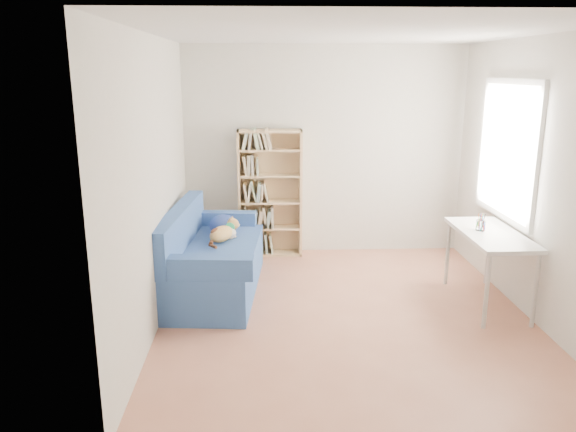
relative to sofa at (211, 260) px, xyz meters
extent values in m
plane|color=#A4624A|center=(1.34, -0.66, -0.34)|extent=(4.00, 4.00, 0.00)
cube|color=silver|center=(1.34, 1.34, 0.96)|extent=(3.50, 0.04, 2.60)
cube|color=silver|center=(1.34, -2.66, 0.96)|extent=(3.50, 0.04, 2.60)
cube|color=silver|center=(-0.41, -0.66, 0.96)|extent=(0.04, 4.00, 2.60)
cube|color=silver|center=(3.09, -0.66, 0.96)|extent=(0.04, 4.00, 2.60)
cube|color=white|center=(1.34, -0.66, 2.26)|extent=(3.50, 4.00, 0.04)
cube|color=white|center=(3.08, -0.06, 1.16)|extent=(0.01, 1.20, 1.30)
cube|color=navy|center=(0.04, -0.02, -0.11)|extent=(1.02, 1.90, 0.46)
cube|color=navy|center=(-0.31, -0.02, 0.34)|extent=(0.32, 1.84, 0.45)
cube|color=navy|center=(0.04, 0.82, 0.22)|extent=(0.88, 0.24, 0.20)
cube|color=navy|center=(0.04, -0.85, 0.22)|extent=(0.88, 0.24, 0.20)
cube|color=navy|center=(0.06, -0.02, 0.14)|extent=(0.99, 1.75, 0.05)
ellipsoid|color=navy|center=(0.11, 0.52, 0.24)|extent=(0.32, 0.35, 0.24)
ellipsoid|color=#AD6413|center=(0.11, 0.15, 0.24)|extent=(0.33, 0.44, 0.16)
ellipsoid|color=silver|center=(0.17, 0.26, 0.23)|extent=(0.17, 0.20, 0.10)
ellipsoid|color=#381C0F|center=(0.08, 0.10, 0.28)|extent=(0.18, 0.22, 0.08)
sphere|color=#AD6413|center=(0.13, 0.43, 0.28)|extent=(0.14, 0.14, 0.14)
cone|color=#AD6413|center=(0.11, 0.46, 0.35)|extent=(0.07, 0.07, 0.07)
cone|color=#AD6413|center=(0.11, 0.39, 0.35)|extent=(0.06, 0.07, 0.07)
cylinder|color=#22AB6F|center=(0.12, 0.36, 0.26)|extent=(0.11, 0.07, 0.11)
cylinder|color=#381C0F|center=(0.09, -0.07, 0.21)|extent=(0.04, 0.15, 0.05)
cube|color=tan|center=(0.27, 1.19, 0.46)|extent=(0.03, 0.25, 1.59)
cube|color=tan|center=(1.03, 1.19, 0.46)|extent=(0.03, 0.25, 1.59)
cube|color=tan|center=(0.65, 1.19, 1.24)|extent=(0.80, 0.25, 0.03)
cube|color=tan|center=(0.65, 1.19, -0.32)|extent=(0.80, 0.25, 0.03)
cube|color=tan|center=(0.65, 1.31, 0.46)|extent=(0.80, 0.02, 1.59)
cube|color=white|center=(2.79, -0.48, 0.39)|extent=(0.55, 1.20, 0.04)
cylinder|color=silver|center=(3.02, 0.07, 0.02)|extent=(0.04, 0.04, 0.71)
cylinder|color=silver|center=(3.02, -1.03, 0.02)|extent=(0.04, 0.04, 0.71)
cylinder|color=silver|center=(2.57, 0.07, 0.02)|extent=(0.04, 0.04, 0.71)
cylinder|color=silver|center=(2.57, -1.03, 0.02)|extent=(0.04, 0.04, 0.71)
cylinder|color=white|center=(2.71, -0.40, 0.46)|extent=(0.09, 0.09, 0.11)
camera|label=1|loc=(0.57, -5.66, 1.95)|focal=35.00mm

